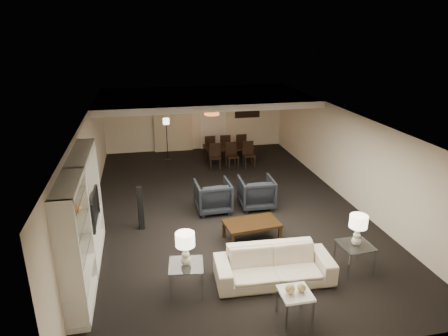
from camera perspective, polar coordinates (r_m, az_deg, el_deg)
floor at (r=11.11m, az=0.00°, el=-5.35°), size 11.00×11.00×0.00m
ceiling at (r=10.30m, az=0.00°, el=7.35°), size 7.00×11.00×0.02m
wall_back at (r=15.87m, az=-4.10°, el=7.09°), size 7.00×0.02×2.50m
wall_front at (r=5.93m, az=11.43°, el=-16.44°), size 7.00×0.02×2.50m
wall_left at (r=10.54m, az=-18.97°, el=-0.55°), size 0.02×11.00×2.50m
wall_right at (r=11.83m, az=16.84°, el=1.86°), size 0.02×11.00×2.50m
ceiling_soffit at (r=13.70m, az=-3.05°, el=10.01°), size 7.00×4.00×0.20m
curtains at (r=15.71m, az=-7.33°, el=6.67°), size 1.50×0.12×2.40m
door at (r=15.99m, az=-1.57°, el=6.50°), size 0.90×0.05×2.10m
painting at (r=16.18m, az=3.36°, el=8.44°), size 0.95×0.04×0.65m
media_unit at (r=8.16m, az=-19.53°, el=-7.17°), size 0.38×3.40×2.35m
pendant_light at (r=13.84m, az=-1.77°, el=8.10°), size 0.52×0.52×0.24m
sofa at (r=8.00m, az=7.14°, el=-13.62°), size 2.31×1.00×0.66m
coffee_table at (r=9.36m, az=3.96°, el=-8.95°), size 1.31×0.85×0.45m
armchair_left at (r=10.64m, az=-1.60°, el=-4.04°), size 0.93×0.96×0.84m
armchair_right at (r=10.90m, az=4.63°, el=-3.50°), size 0.93×0.96×0.84m
side_table_left at (r=7.71m, az=-5.38°, el=-15.34°), size 0.70×0.70×0.58m
side_table_right at (r=8.67m, az=18.08°, el=-12.02°), size 0.66×0.66×0.58m
table_lamp_left at (r=7.38m, az=-5.53°, el=-11.45°), size 0.39×0.39×0.64m
table_lamp_right at (r=8.37m, az=18.53°, el=-8.44°), size 0.39×0.39×0.64m
marble_table at (r=7.21m, az=10.05°, el=-18.72°), size 0.52×0.52×0.52m
gold_gourd_a at (r=6.98m, az=9.43°, el=-16.66°), size 0.17×0.17×0.17m
gold_gourd_b at (r=7.05m, az=11.01°, el=-16.45°), size 0.15×0.15×0.15m
television at (r=8.89m, az=-18.69°, el=-5.53°), size 1.13×0.15×0.65m
vase_blue at (r=7.24m, az=-20.50°, el=-11.16°), size 0.17×0.17×0.18m
vase_amber at (r=7.61m, az=-20.28°, el=-5.31°), size 0.17×0.17×0.18m
floor_speaker at (r=9.87m, az=-11.85°, el=-5.61°), size 0.15×0.15×1.11m
dining_table at (r=14.47m, az=0.61°, el=1.99°), size 1.73×1.02×0.60m
chair_nl at (r=13.71m, az=-1.25°, el=1.59°), size 0.46×0.46×0.88m
chair_nm at (r=13.82m, az=1.20°, el=1.75°), size 0.45×0.45×0.88m
chair_nr at (r=13.97m, az=3.60°, el=1.90°), size 0.41×0.41×0.88m
chair_fl at (r=14.93m, az=-2.17°, el=3.11°), size 0.44×0.44×0.88m
chair_fm at (r=15.04m, az=0.08°, el=3.25°), size 0.43×0.43×0.88m
chair_fr at (r=15.17m, az=2.31°, el=3.38°), size 0.41×0.41×0.88m
floor_lamp at (r=14.70m, az=-8.15°, el=4.04°), size 0.27×0.27×1.57m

